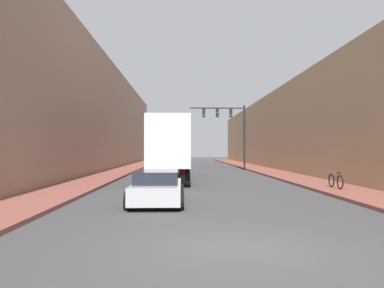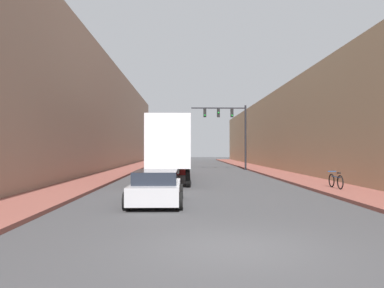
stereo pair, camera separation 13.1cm
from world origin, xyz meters
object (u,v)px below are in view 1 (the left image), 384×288
(semi_truck, at_px, (171,147))
(parked_bicycle, at_px, (336,181))
(sedan_car, at_px, (157,188))
(traffic_signal_gantry, at_px, (230,124))

(semi_truck, height_order, parked_bicycle, semi_truck)
(sedan_car, bearing_deg, traffic_signal_gantry, 76.01)
(sedan_car, bearing_deg, parked_bicycle, 25.66)
(semi_truck, xyz_separation_m, parked_bicycle, (8.72, -7.72, -1.82))
(parked_bicycle, bearing_deg, sedan_car, -154.34)
(traffic_signal_gantry, bearing_deg, sedan_car, -103.99)
(sedan_car, distance_m, parked_bicycle, 9.90)
(sedan_car, xyz_separation_m, traffic_signal_gantry, (6.09, 24.46, 4.20))
(sedan_car, distance_m, traffic_signal_gantry, 25.56)
(sedan_car, relative_size, traffic_signal_gantry, 0.65)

